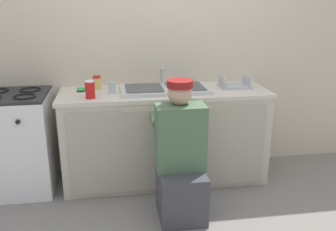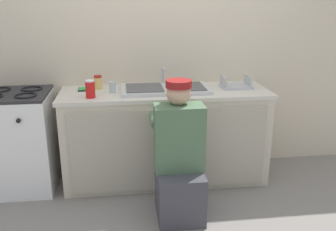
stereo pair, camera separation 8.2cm
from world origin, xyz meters
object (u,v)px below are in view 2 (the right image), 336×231
Objects in this scene: condiment_jar at (98,82)px; water_glass at (113,87)px; cell_phone at (82,89)px; sink_double_basin at (165,89)px; soda_cup_red at (90,89)px; stove_range at (19,141)px; dish_rack_tray at (236,85)px; plumber_person at (179,162)px.

water_glass is (0.13, -0.15, -0.01)m from condiment_jar.
condiment_jar is 0.16m from cell_phone.
sink_double_basin reaches higher than soda_cup_red.
soda_cup_red is at bearing -13.51° from stove_range.
cell_phone is 1.40× the size of water_glass.
water_glass is at bearing -0.90° from stove_range.
dish_rack_tray is (0.68, 0.03, 0.01)m from sink_double_basin.
stove_range is 6.52× the size of cell_phone.
sink_double_basin is 0.48m from water_glass.
cell_phone is 0.32m from water_glass.
plumber_person is at bearing -25.56° from stove_range.
plumber_person reaches higher than condiment_jar.
stove_range is 1.52m from plumber_person.
soda_cup_red reaches higher than dish_rack_tray.
plumber_person is at bearing -35.50° from soda_cup_red.
dish_rack_tray is at bearing -3.78° from cell_phone.
condiment_jar reaches higher than cell_phone.
dish_rack_tray is 2.19× the size of condiment_jar.
soda_cup_red reaches higher than condiment_jar.
soda_cup_red is 0.24m from water_glass.
dish_rack_tray is at bearing 2.52° from water_glass.
water_glass is at bearing -178.10° from sink_double_basin.
condiment_jar is 1.28× the size of water_glass.
dish_rack_tray reaches higher than stove_range.
soda_cup_red is (0.68, -0.16, 0.50)m from stove_range.
plumber_person is (0.03, -0.66, -0.44)m from sink_double_basin.
water_glass is (-0.51, 0.64, 0.47)m from plumber_person.
condiment_jar is at bearing 167.28° from sink_double_basin.
plumber_person is 8.63× the size of condiment_jar.
soda_cup_red is 1.19× the size of condiment_jar.
cell_phone is at bearing 152.58° from water_glass.
plumber_person reaches higher than cell_phone.
stove_range is at bearing 166.49° from soda_cup_red.
sink_double_basin reaches higher than condiment_jar.
soda_cup_red is 0.31m from condiment_jar.
dish_rack_tray is (2.02, 0.04, 0.45)m from stove_range.
plumber_person reaches higher than dish_rack_tray.
stove_range is 0.89m from condiment_jar.
cell_phone is (0.59, 0.13, 0.43)m from stove_range.
condiment_jar is at bearing 3.31° from cell_phone.
stove_range is at bearing 154.44° from plumber_person.
stove_range is 0.83× the size of plumber_person.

